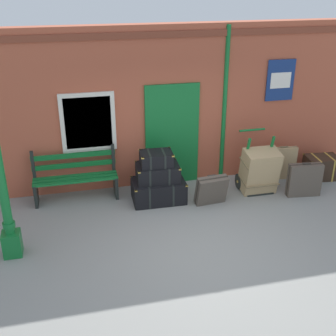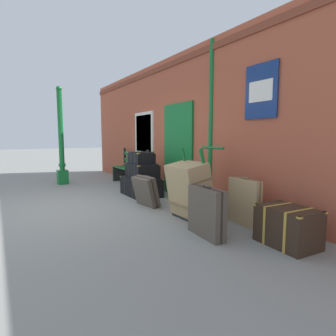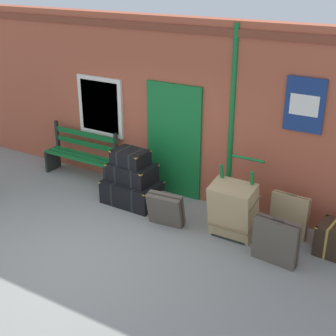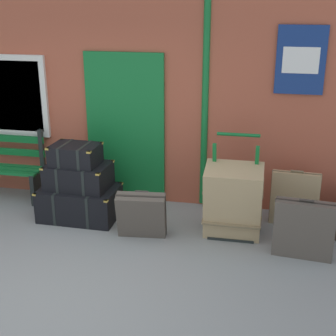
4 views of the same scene
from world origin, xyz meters
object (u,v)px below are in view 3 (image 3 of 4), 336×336
Objects in this scene: platform_bench at (82,156)px; steamer_trunk_base at (132,192)px; large_brown_trunk at (233,210)px; suitcase_umber at (289,215)px; suitcase_charcoal at (166,209)px; porters_trolley at (237,216)px; steamer_trunk_middle at (132,173)px; suitcase_brown at (276,242)px; steamer_trunk_top at (130,157)px.

platform_bench is 1.62m from steamer_trunk_base.
large_brown_trunk reaches higher than suitcase_umber.
platform_bench is at bearing 161.45° from suitcase_charcoal.
steamer_trunk_middle is at bearing -179.53° from porters_trolley.
steamer_trunk_base is at bearing 170.96° from suitcase_brown.
large_brown_trunk is at bearing -146.98° from suitcase_umber.
large_brown_trunk is at bearing -90.00° from porters_trolley.
steamer_trunk_base is 0.66m from steamer_trunk_top.
steamer_trunk_base is 1.45× the size of suitcase_brown.
suitcase_brown is (2.87, -0.48, -0.54)m from steamer_trunk_top.
steamer_trunk_middle is 1.32× the size of steamer_trunk_top.
steamer_trunk_middle is at bearing 175.44° from large_brown_trunk.
steamer_trunk_base is 2.88m from suitcase_brown.
suitcase_brown is at bearing -85.11° from suitcase_umber.
porters_trolley is 0.81m from suitcase_umber.
steamer_trunk_base is at bearing 176.39° from large_brown_trunk.
steamer_trunk_top is 2.10m from large_brown_trunk.
steamer_trunk_middle is (-0.01, 0.03, 0.37)m from steamer_trunk_base.
porters_trolley is 1.67× the size of suitcase_brown.
steamer_trunk_base is at bearing 158.17° from suitcase_charcoal.
suitcase_brown reaches higher than steamer_trunk_base.
suitcase_charcoal is at bearing -22.75° from steamer_trunk_top.
suitcase_umber reaches higher than suitcase_charcoal.
large_brown_trunk is (2.02, -0.13, 0.26)m from steamer_trunk_base.
steamer_trunk_top is 0.54× the size of porters_trolley.
steamer_trunk_top is (-0.03, 0.03, 0.66)m from steamer_trunk_base.
steamer_trunk_top is 1.20m from suitcase_charcoal.
platform_bench is at bearing 164.26° from steamer_trunk_top.
platform_bench reaches higher than suitcase_umber.
porters_trolley reaches higher than suitcase_umber.
porters_trolley reaches higher than suitcase_brown.
large_brown_trunk is 1.12m from suitcase_charcoal.
porters_trolley is 1.16m from suitcase_charcoal.
platform_bench is 1.70× the size of large_brown_trunk.
steamer_trunk_top is 0.67× the size of large_brown_trunk.
suitcase_umber is (0.75, 0.49, -0.12)m from large_brown_trunk.
suitcase_umber is (-0.07, 0.81, 0.02)m from suitcase_brown.
suitcase_umber is at bearing 33.02° from large_brown_trunk.
steamer_trunk_base is 2.04m from large_brown_trunk.
steamer_trunk_top reaches higher than suitcase_umber.
suitcase_brown is (2.85, -0.49, -0.25)m from steamer_trunk_middle.
suitcase_charcoal is 0.82× the size of suitcase_umber.
platform_bench is 2.14× the size of suitcase_umber.
suitcase_brown is 0.94× the size of suitcase_umber.
suitcase_charcoal is (2.48, -0.83, -0.15)m from platform_bench.
porters_trolley is at bearing -6.48° from platform_bench.
large_brown_trunk is 0.89m from suitcase_brown.
steamer_trunk_middle is 1.19× the size of suitcase_brown.
steamer_trunk_top is at bearing -169.62° from steamer_trunk_middle.
steamer_trunk_middle reaches higher than steamer_trunk_base.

